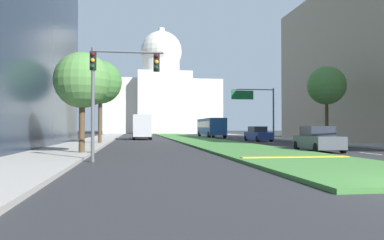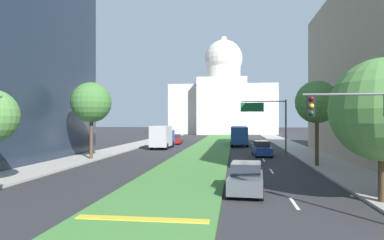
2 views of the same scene
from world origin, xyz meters
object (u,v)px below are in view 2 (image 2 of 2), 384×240
at_px(traffic_light_near_right, 366,127).
at_px(street_tree_left_mid, 91,103).
at_px(capitol_building, 223,102).
at_px(city_bus, 239,134).
at_px(box_truck_delivery, 162,137).
at_px(street_tree_right_near, 383,110).
at_px(sedan_distant, 176,139).
at_px(street_tree_right_mid, 317,102).
at_px(sedan_lead_stopped, 246,179).
at_px(sedan_midblock, 262,149).
at_px(overhead_guide_sign, 269,115).

xyz_separation_m(traffic_light_near_right, street_tree_left_mid, (-19.39, 18.58, 1.99)).
xyz_separation_m(capitol_building, street_tree_left_mid, (-10.75, -71.48, -3.88)).
relative_size(traffic_light_near_right, city_bus, 0.47).
height_order(street_tree_left_mid, box_truck_delivery, street_tree_left_mid).
relative_size(street_tree_right_near, sedan_distant, 1.55).
bearing_deg(traffic_light_near_right, street_tree_left_mid, 136.23).
bearing_deg(street_tree_right_mid, capitol_building, 98.11).
bearing_deg(sedan_lead_stopped, box_truck_delivery, 111.42).
bearing_deg(sedan_lead_stopped, street_tree_right_mid, 59.94).
bearing_deg(street_tree_right_near, city_bus, 99.74).
relative_size(sedan_distant, box_truck_delivery, 0.71).
relative_size(street_tree_right_mid, city_bus, 0.67).
height_order(street_tree_left_mid, sedan_lead_stopped, street_tree_left_mid).
bearing_deg(street_tree_right_near, sedan_midblock, 100.71).
relative_size(street_tree_right_near, sedan_lead_stopped, 1.57).
height_order(capitol_building, street_tree_left_mid, capitol_building).
bearing_deg(capitol_building, sedan_midblock, -84.26).
bearing_deg(street_tree_right_mid, overhead_guide_sign, 103.62).
xyz_separation_m(overhead_guide_sign, street_tree_right_near, (3.00, -24.77, -0.12)).
distance_m(capitol_building, city_bus, 50.20).
relative_size(sedan_lead_stopped, sedan_midblock, 0.95).
bearing_deg(sedan_midblock, box_truck_delivery, 148.84).
distance_m(overhead_guide_sign, city_bus, 13.33).
height_order(street_tree_right_mid, box_truck_delivery, street_tree_right_mid).
xyz_separation_m(sedan_lead_stopped, box_truck_delivery, (-10.80, 27.52, 0.89)).
relative_size(street_tree_right_near, street_tree_left_mid, 0.90).
xyz_separation_m(traffic_light_near_right, sedan_lead_stopped, (-4.41, 5.22, -3.01)).
xyz_separation_m(capitol_building, overhead_guide_sign, (7.63, -61.95, -5.02)).
bearing_deg(overhead_guide_sign, sedan_lead_stopped, -98.47).
bearing_deg(street_tree_left_mid, capitol_building, 81.44).
xyz_separation_m(capitol_building, sedan_midblock, (6.57, -65.26, -8.87)).
distance_m(street_tree_right_near, box_truck_delivery, 34.20).
distance_m(traffic_light_near_right, overhead_guide_sign, 28.14).
relative_size(street_tree_left_mid, box_truck_delivery, 1.22).
height_order(street_tree_right_mid, sedan_distant, street_tree_right_mid).
bearing_deg(sedan_midblock, overhead_guide_sign, 72.15).
relative_size(capitol_building, sedan_midblock, 6.44).
height_order(traffic_light_near_right, street_tree_right_near, street_tree_right_near).
xyz_separation_m(sedan_midblock, sedan_distant, (-12.90, 17.24, -0.02)).
xyz_separation_m(street_tree_right_near, street_tree_right_mid, (-0.10, 12.79, 1.02)).
bearing_deg(traffic_light_near_right, street_tree_right_near, 59.11).
relative_size(street_tree_left_mid, sedan_distant, 1.73).
relative_size(overhead_guide_sign, sedan_midblock, 1.37).
distance_m(sedan_midblock, box_truck_delivery, 15.38).
height_order(sedan_distant, box_truck_delivery, box_truck_delivery).
distance_m(capitol_building, street_tree_right_near, 87.53).
xyz_separation_m(traffic_light_near_right, city_bus, (-4.41, 40.66, -2.03)).
distance_m(capitol_building, sedan_midblock, 66.18).
distance_m(street_tree_right_near, sedan_midblock, 22.17).
distance_m(street_tree_left_mid, city_bus, 26.99).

